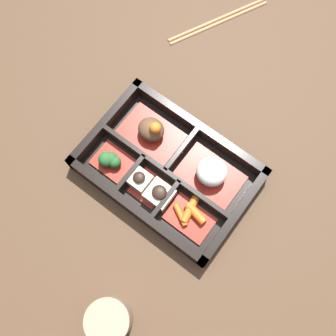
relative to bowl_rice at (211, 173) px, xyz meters
name	(u,v)px	position (x,y,z in m)	size (l,w,h in m)	color
ground_plane	(168,172)	(-0.07, -0.04, -0.03)	(3.00, 3.00, 0.00)	#4C3523
bento_base	(168,171)	(-0.07, -0.04, -0.02)	(0.30, 0.20, 0.01)	black
bento_rim	(167,170)	(-0.07, -0.04, -0.01)	(0.30, 0.20, 0.04)	black
bowl_stew	(152,131)	(-0.13, 0.00, 0.00)	(0.11, 0.07, 0.05)	maroon
bowl_rice	(211,173)	(0.00, 0.00, 0.00)	(0.11, 0.07, 0.05)	maroon
bowl_greens	(111,160)	(-0.16, -0.09, -0.01)	(0.07, 0.06, 0.03)	maroon
bowl_tofu	(151,188)	(-0.07, -0.09, 0.00)	(0.08, 0.06, 0.04)	maroon
bowl_carrots	(190,215)	(0.01, -0.08, -0.01)	(0.08, 0.06, 0.02)	maroon
tea_cup	(110,320)	(0.01, -0.29, 0.01)	(0.07, 0.07, 0.07)	gray
chopsticks	(218,20)	(-0.18, 0.29, -0.03)	(0.12, 0.21, 0.01)	#A87F51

